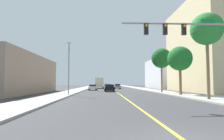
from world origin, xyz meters
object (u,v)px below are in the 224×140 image
street_lamp (69,65)px  palm_far (161,58)px  car_silver (108,87)px  car_black (109,88)px  palm_near (207,30)px  traffic_signal_mast (195,40)px  car_gray (117,86)px  delivery_truck (100,83)px  car_white (93,87)px  palm_mid (180,59)px

street_lamp → palm_far: 16.56m
car_silver → car_black: size_ratio=0.94×
palm_near → palm_far: 14.78m
traffic_signal_mast → car_gray: (-2.90, 43.33, -4.29)m
street_lamp → car_gray: size_ratio=1.62×
car_silver → car_black: 5.95m
car_black → delivery_truck: (-2.45, 22.68, 0.99)m
traffic_signal_mast → car_white: (-9.54, 32.24, -4.32)m
car_gray → car_silver: car_silver is taller
car_gray → car_silver: (-3.07, -12.54, 0.03)m
palm_mid → palm_far: (-0.37, 7.37, 1.00)m
car_silver → car_white: bearing=160.1°
car_gray → car_white: bearing=-120.4°
street_lamp → car_white: bearing=83.3°
car_gray → car_white: car_gray is taller
traffic_signal_mast → car_white: traffic_signal_mast is taller
street_lamp → car_white: size_ratio=1.82×
traffic_signal_mast → palm_near: 6.21m
palm_near → car_silver: 28.54m
traffic_signal_mast → street_lamp: size_ratio=1.15×
palm_near → palm_mid: palm_near is taller
palm_far → car_black: size_ratio=1.85×
car_black → palm_far: bearing=-32.3°
car_gray → delivery_truck: 6.87m
street_lamp → car_black: (6.05, 12.04, -3.49)m
palm_near → delivery_truck: bearing=105.3°
palm_near → car_black: bearing=114.8°
palm_mid → car_gray: (-6.51, 31.33, -4.35)m
street_lamp → delivery_truck: street_lamp is taller
car_silver → street_lamp: bearing=-105.9°
palm_near → car_gray: bearing=99.4°
palm_mid → car_black: 16.50m
car_gray → car_black: bearing=-98.4°
car_gray → delivery_truck: delivery_truck is taller
traffic_signal_mast → street_lamp: (-11.84, 12.80, -0.79)m
car_black → palm_mid: bearing=-54.9°
palm_near → palm_far: palm_near is taller
traffic_signal_mast → delivery_truck: size_ratio=1.13×
car_black → car_gray: bearing=80.0°
palm_near → delivery_truck: 44.80m
palm_mid → car_black: palm_mid is taller
palm_near → delivery_truck: palm_near is taller
street_lamp → car_white: street_lamp is taller
street_lamp → car_silver: street_lamp is taller
palm_far → car_white: palm_far is taller
traffic_signal_mast → palm_mid: 12.54m
street_lamp → delivery_truck: size_ratio=0.98×
traffic_signal_mast → car_black: traffic_signal_mast is taller
traffic_signal_mast → car_white: size_ratio=2.10×
street_lamp → palm_far: (15.08, 6.58, 1.85)m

